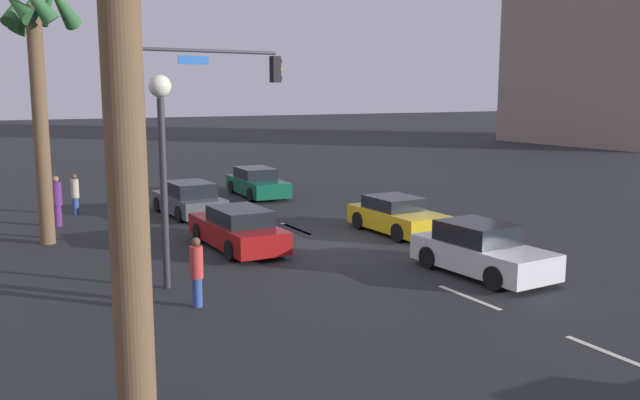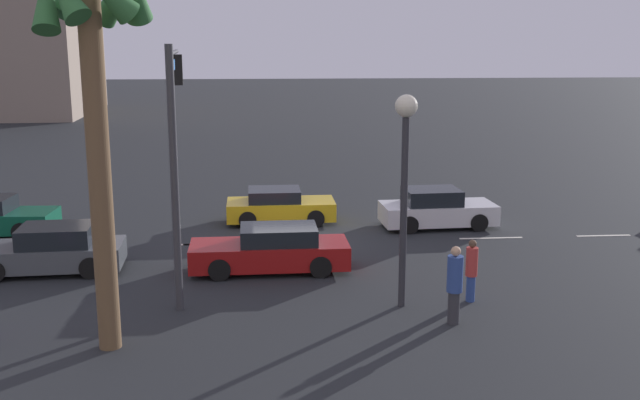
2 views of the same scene
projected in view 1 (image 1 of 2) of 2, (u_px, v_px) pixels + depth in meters
The scene contains 20 objects.
ground_plane at pixel (330, 242), 22.77m from camera, with size 220.00×220.00×0.00m, color #232628.
lane_stripe_1 at pixel (607, 352), 13.20m from camera, with size 1.94×0.14×0.01m, color silver.
lane_stripe_2 at pixel (468, 297), 16.70m from camera, with size 2.22×0.14×0.01m, color silver.
lane_stripe_3 at pixel (296, 229), 24.97m from camera, with size 2.51×0.14×0.01m, color silver.
lane_stripe_4 at pixel (298, 229), 24.88m from camera, with size 2.29×0.14×0.01m, color silver.
lane_stripe_5 at pixel (187, 186), 36.40m from camera, with size 1.86×0.14×0.01m, color silver.
lane_stripe_6 at pixel (191, 187), 35.79m from camera, with size 2.46×0.14×0.01m, color silver.
car_0 at pixel (481, 251), 18.75m from camera, with size 4.22×2.06×1.43m.
car_1 at pixel (257, 183), 32.72m from camera, with size 4.62×2.04×1.36m.
car_3 at pixel (237, 229), 21.81m from camera, with size 4.70×1.85×1.35m.
car_4 at pixel (189, 200), 27.66m from camera, with size 4.36×2.05×1.39m.
car_5 at pixel (397, 216), 24.26m from camera, with size 4.03×1.94×1.28m.
traffic_signal at pixel (179, 106), 22.91m from camera, with size 0.72×6.14×6.63m.
streetlamp at pixel (162, 138), 16.91m from camera, with size 0.56×0.56×5.43m.
pedestrian_0 at pixel (197, 270), 15.85m from camera, with size 0.34×0.34×1.67m.
pedestrian_1 at pixel (75, 193), 27.73m from camera, with size 0.45×0.45×1.69m.
pedestrian_2 at pixel (57, 200), 25.33m from camera, with size 0.52×0.52×1.90m.
pedestrian_3 at pixel (124, 264), 15.86m from camera, with size 0.43×0.43×1.94m.
palm_tree_0 at pixel (37, 54), 21.57m from camera, with size 2.63×2.71×8.77m.
palm_tree_1 at pixel (120, 19), 8.79m from camera, with size 2.35×2.57×8.64m.
Camera 1 is at (-19.40, 10.89, 5.03)m, focal length 38.09 mm.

